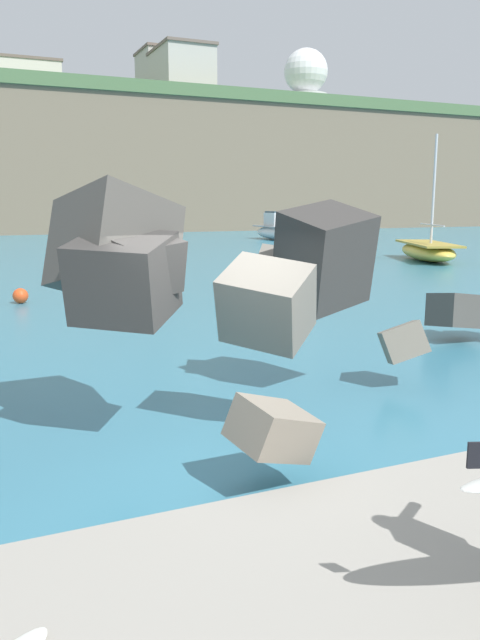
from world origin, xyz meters
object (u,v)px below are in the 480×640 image
object	(u,v)px
station_building_west	(28,80)
station_building_central	(181,73)
station_building_annex	(164,80)
radar_dome	(306,85)
boat_near_right	(277,231)
mooring_buoy_middle	(20,296)
boat_near_left	(117,235)
boat_near_centre	(428,251)

from	to	relation	value
station_building_west	station_building_central	world-z (taller)	station_building_central
station_building_annex	radar_dome	bearing A→B (deg)	8.36
boat_near_right	station_building_west	xyz separation A→B (m)	(-14.62, 33.26, 15.69)
mooring_buoy_middle	station_building_annex	bearing A→B (deg)	69.07
boat_near_right	station_building_west	distance (m)	39.57
boat_near_left	station_building_west	bearing A→B (deg)	92.47
boat_near_centre	station_building_west	xyz separation A→B (m)	(-13.47, 52.29, 15.91)
radar_dome	station_building_central	size ratio (longest dim) A/B	1.17
boat_near_right	station_building_west	bearing A→B (deg)	113.74
boat_near_right	radar_dome	size ratio (longest dim) A/B	0.65
radar_dome	station_building_west	xyz separation A→B (m)	(-36.94, -2.41, -2.52)
boat_near_centre	station_building_annex	size ratio (longest dim) A/B	0.96
station_building_west	station_building_central	size ratio (longest dim) A/B	0.89
boat_near_centre	boat_near_right	world-z (taller)	boat_near_centre
boat_near_left	radar_dome	distance (m)	55.04
boat_near_left	boat_near_centre	size ratio (longest dim) A/B	0.99
boat_near_left	station_building_central	distance (m)	33.52
boat_near_right	mooring_buoy_middle	xyz separation A→B (m)	(-21.06, -25.23, -0.51)
mooring_buoy_middle	station_building_central	bearing A→B (deg)	66.45
station_building_west	station_building_annex	bearing A→B (deg)	-2.63
boat_near_right	station_building_annex	bearing A→B (deg)	88.18
boat_near_right	station_building_annex	size ratio (longest dim) A/B	0.94
radar_dome	station_building_annex	world-z (taller)	radar_dome
boat_near_centre	mooring_buoy_middle	size ratio (longest dim) A/B	14.44
boat_near_left	boat_near_centre	distance (m)	20.51
boat_near_right	station_building_central	size ratio (longest dim) A/B	0.76
boat_near_centre	station_building_annex	xyz separation A→B (m)	(2.18, 51.57, 17.01)
mooring_buoy_middle	boat_near_left	bearing A→B (deg)	70.77
boat_near_centre	station_building_central	bearing A→B (deg)	88.00
boat_near_left	radar_dome	xyz separation A→B (m)	(35.40, 38.03, 18.16)
mooring_buoy_middle	radar_dome	xyz separation A→B (m)	(43.38, 60.90, 18.71)
boat_near_left	station_building_west	size ratio (longest dim) A/B	0.86
mooring_buoy_middle	station_building_west	bearing A→B (deg)	83.72
station_building_west	radar_dome	bearing A→B (deg)	3.73
boat_near_right	station_building_annex	world-z (taller)	station_building_annex
radar_dome	boat_near_right	bearing A→B (deg)	-122.04
boat_near_left	station_building_central	xyz separation A→B (m)	(13.43, 26.24, 15.95)
boat_near_left	station_building_annex	bearing A→B (deg)	67.98
station_building_west	boat_near_left	bearing A→B (deg)	-87.53
station_building_annex	boat_near_centre	bearing A→B (deg)	-92.42
radar_dome	station_building_west	distance (m)	37.11
radar_dome	station_building_west	size ratio (longest dim) A/B	1.31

